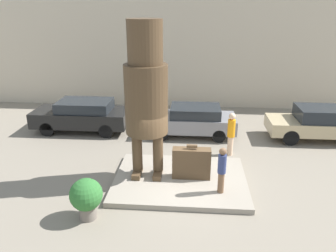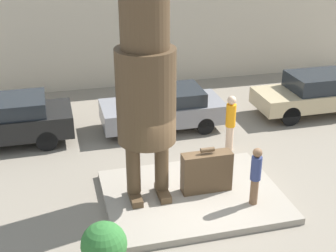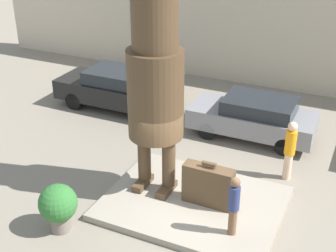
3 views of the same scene
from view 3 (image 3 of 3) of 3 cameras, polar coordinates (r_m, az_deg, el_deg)
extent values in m
plane|color=gray|center=(12.80, 3.06, -9.72)|extent=(60.00, 60.00, 0.00)
cube|color=gray|center=(12.74, 3.07, -9.39)|extent=(4.64, 3.56, 0.19)
cube|color=beige|center=(20.06, 13.99, 12.98)|extent=(28.00, 0.60, 6.18)
cube|color=#4C3823|center=(13.23, -3.08, -6.92)|extent=(0.29, 0.83, 0.18)
cube|color=#4C3823|center=(12.95, -0.15, -7.70)|extent=(0.29, 0.83, 0.18)
cylinder|color=#4C3823|center=(12.89, -2.91, -3.61)|extent=(0.36, 0.36, 1.45)
cylinder|color=#4C3823|center=(12.60, 0.09, -4.34)|extent=(0.36, 0.36, 1.45)
cylinder|color=#4C3823|center=(11.88, -1.53, 3.90)|extent=(1.45, 1.45, 2.33)
cylinder|color=#4C3823|center=(11.29, -1.65, 12.66)|extent=(1.14, 1.14, 1.40)
cube|color=#4C3823|center=(12.31, 4.90, -7.23)|extent=(1.33, 0.40, 1.10)
cylinder|color=#4C3823|center=(11.96, 5.02, -4.61)|extent=(0.37, 0.12, 0.12)
cylinder|color=brown|center=(11.49, 7.86, -11.43)|extent=(0.21, 0.21, 0.71)
cylinder|color=navy|center=(11.10, 8.08, -8.70)|extent=(0.27, 0.27, 0.63)
sphere|color=brown|center=(10.85, 8.23, -6.82)|extent=(0.24, 0.24, 0.24)
cube|color=black|center=(18.18, -6.27, 4.29)|extent=(4.64, 1.88, 0.73)
cube|color=#1E2328|center=(17.85, -5.72, 5.99)|extent=(2.55, 1.69, 0.49)
cylinder|color=black|center=(18.43, -11.41, 2.99)|extent=(0.68, 0.18, 0.68)
cylinder|color=black|center=(19.71, -8.56, 4.81)|extent=(0.68, 0.18, 0.68)
cylinder|color=black|center=(16.99, -3.49, 1.40)|extent=(0.68, 0.18, 0.68)
cylinder|color=black|center=(18.37, -0.99, 3.46)|extent=(0.68, 0.18, 0.68)
cube|color=gray|center=(16.17, 10.24, 0.78)|extent=(4.24, 1.83, 0.67)
cube|color=#1E2328|center=(15.88, 11.13, 2.48)|extent=(2.33, 1.65, 0.47)
cylinder|color=black|center=(15.94, 4.80, -0.60)|extent=(0.60, 0.18, 0.60)
cylinder|color=black|center=(17.35, 6.73, 1.67)|extent=(0.60, 0.18, 0.60)
cylinder|color=black|center=(15.36, 14.00, -2.48)|extent=(0.60, 0.18, 0.60)
cylinder|color=black|center=(16.82, 15.20, 0.02)|extent=(0.60, 0.18, 0.60)
cylinder|color=#70665B|center=(12.19, -12.97, -11.45)|extent=(0.51, 0.51, 0.39)
sphere|color=#2D6B2D|center=(11.84, -13.27, -9.14)|extent=(0.96, 0.96, 0.96)
cylinder|color=beige|center=(14.13, 14.37, -4.75)|extent=(0.24, 0.24, 0.83)
cylinder|color=orange|center=(13.74, 14.73, -1.96)|extent=(0.31, 0.31, 0.74)
sphere|color=beige|center=(13.52, 14.98, -0.07)|extent=(0.28, 0.28, 0.28)
camera|label=1|loc=(3.79, -65.90, -16.54)|focal=35.00mm
camera|label=2|loc=(7.06, -68.66, 4.91)|focal=50.00mm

